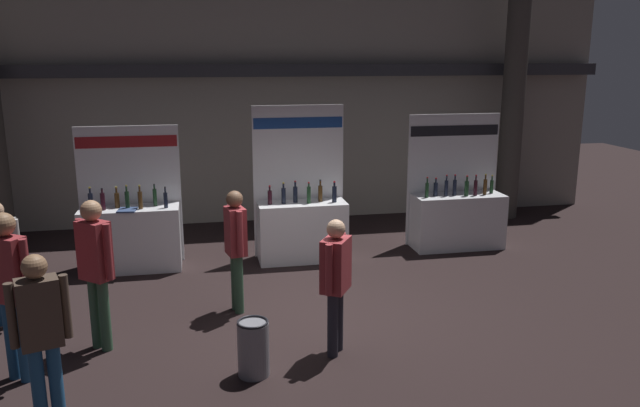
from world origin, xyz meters
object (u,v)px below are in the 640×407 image
at_px(exhibitor_booth_2, 457,215).
at_px(visitor_0, 95,262).
at_px(trash_bin, 253,348).
at_px(visitor_2, 10,282).
at_px(visitor_4, 336,275).
at_px(visitor_3, 236,242).
at_px(visitor_1, 0,253).
at_px(visitor_5, 41,327).
at_px(exhibitor_booth_1, 302,223).
at_px(exhibitor_booth_0, 131,233).

distance_m(exhibitor_booth_2, visitor_0, 6.40).
relative_size(trash_bin, visitor_2, 0.34).
bearing_deg(visitor_0, visitor_4, -152.40).
height_order(visitor_3, visitor_4, visitor_3).
xyz_separation_m(visitor_2, visitor_4, (3.40, -0.05, -0.14)).
bearing_deg(visitor_1, visitor_3, -167.35).
distance_m(visitor_1, visitor_5, 2.66).
relative_size(exhibitor_booth_1, trash_bin, 4.10).
distance_m(visitor_0, visitor_5, 1.56).
relative_size(visitor_2, visitor_4, 1.15).
bearing_deg(visitor_0, visitor_3, -112.63).
height_order(exhibitor_booth_0, visitor_5, exhibitor_booth_0).
bearing_deg(visitor_2, exhibitor_booth_2, 62.10).
distance_m(exhibitor_booth_1, visitor_1, 4.54).
height_order(exhibitor_booth_1, visitor_2, exhibitor_booth_1).
xyz_separation_m(exhibitor_booth_1, visitor_3, (-1.21, -2.00, 0.35)).
bearing_deg(exhibitor_booth_2, exhibitor_booth_1, -176.99).
xyz_separation_m(exhibitor_booth_0, exhibitor_booth_2, (5.56, 0.10, -0.01)).
bearing_deg(exhibitor_booth_2, visitor_2, -151.08).
height_order(visitor_1, visitor_4, visitor_1).
bearing_deg(visitor_1, visitor_0, 159.07).
height_order(exhibitor_booth_1, exhibitor_booth_2, exhibitor_booth_1).
xyz_separation_m(exhibitor_booth_0, exhibitor_booth_1, (2.74, -0.04, 0.02)).
relative_size(exhibitor_booth_2, visitor_1, 1.45).
xyz_separation_m(visitor_0, visitor_5, (-0.25, -1.54, -0.08)).
bearing_deg(visitor_2, exhibitor_booth_1, 76.56).
relative_size(visitor_2, visitor_3, 1.10).
height_order(trash_bin, visitor_1, visitor_1).
bearing_deg(exhibitor_booth_2, visitor_4, -129.95).
relative_size(exhibitor_booth_0, visitor_1, 1.40).
distance_m(exhibitor_booth_2, visitor_5, 7.44).
distance_m(exhibitor_booth_1, exhibitor_booth_2, 2.82).
height_order(exhibitor_booth_0, exhibitor_booth_1, exhibitor_booth_1).
xyz_separation_m(exhibitor_booth_2, trash_bin, (-3.98, -3.92, -0.28)).
distance_m(visitor_4, visitor_5, 3.04).
relative_size(exhibitor_booth_1, visitor_0, 1.43).
distance_m(visitor_0, visitor_3, 1.82).
relative_size(exhibitor_booth_0, visitor_4, 1.42).
height_order(trash_bin, visitor_2, visitor_2).
bearing_deg(visitor_0, exhibitor_booth_2, -111.32).
xyz_separation_m(exhibitor_booth_0, visitor_5, (-0.35, -4.39, 0.38)).
height_order(exhibitor_booth_1, trash_bin, exhibitor_booth_1).
height_order(visitor_3, visitor_5, visitor_5).
bearing_deg(visitor_4, exhibitor_booth_1, -151.99).
xyz_separation_m(trash_bin, visitor_2, (-2.43, 0.38, 0.78)).
bearing_deg(exhibitor_booth_0, visitor_4, -53.80).
bearing_deg(exhibitor_booth_1, trash_bin, -107.07).
relative_size(exhibitor_booth_1, visitor_5, 1.54).
bearing_deg(visitor_1, visitor_4, 173.23).
height_order(exhibitor_booth_1, visitor_0, exhibitor_booth_1).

